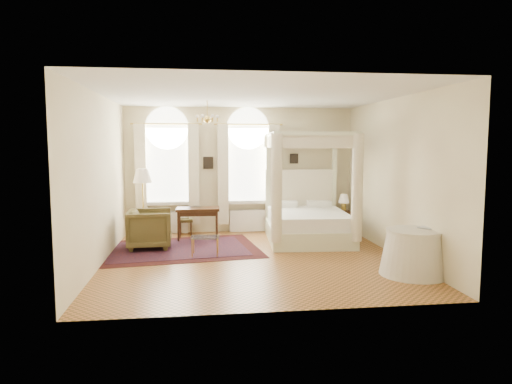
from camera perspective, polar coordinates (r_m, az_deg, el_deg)
ground at (r=9.45m, az=-0.23°, el=-8.32°), size 6.00×6.00×0.00m
room_walls at (r=9.16m, az=-0.24°, el=3.77°), size 6.00×6.00×6.00m
window_left at (r=12.01m, az=-10.98°, el=1.84°), size 1.62×0.27×3.29m
window_right at (r=12.06m, az=-0.97°, el=1.96°), size 1.62×0.27×3.29m
chandelier at (r=10.30m, az=-6.11°, el=9.14°), size 0.51×0.45×0.50m
wall_pictures at (r=12.12m, az=-1.55°, el=3.89°), size 2.54×0.03×0.39m
canopy_bed at (r=11.09m, az=6.52°, el=-3.09°), size 2.13×2.55×2.61m
nightstand at (r=12.30m, az=10.58°, el=-3.63°), size 0.45×0.42×0.60m
nightstand_lamp at (r=12.23m, az=10.91°, el=-0.94°), size 0.29×0.29×0.42m
writing_desk at (r=11.26m, az=-7.29°, el=-2.55°), size 1.06×0.57×0.79m
laptop at (r=11.33m, az=-7.66°, el=-1.85°), size 0.39×0.29×0.03m
stool at (r=11.96m, az=-8.79°, el=-3.66°), size 0.37×0.37×0.41m
armchair at (r=10.56m, az=-13.13°, el=-4.50°), size 1.01×0.99×0.88m
coffee_table at (r=9.66m, az=-6.38°, el=-5.80°), size 0.63×0.47×0.41m
floor_lamp at (r=11.23m, az=-14.00°, el=1.52°), size 0.45×0.45×1.75m
oriental_rug at (r=10.39m, az=-9.74°, el=-7.05°), size 3.83×2.97×0.01m
side_table at (r=8.71m, az=19.12°, el=-7.17°), size 1.20×1.20×0.82m
book at (r=8.74m, az=20.18°, el=-4.30°), size 0.31×0.32×0.02m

